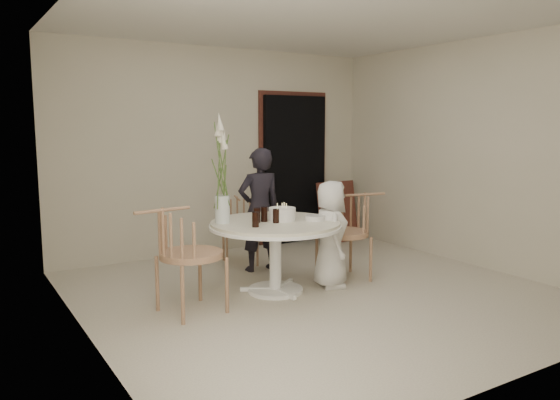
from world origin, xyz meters
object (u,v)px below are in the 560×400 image
chair_far (239,220)px  chair_right (354,223)px  girl (259,210)px  boy (331,234)px  chair_left (177,245)px  flower_vase (222,178)px  table (275,233)px  birthday_cake (282,214)px

chair_far → chair_right: size_ratio=0.84×
girl → boy: girl is taller
chair_right → chair_left: (-2.12, -0.13, 0.03)m
chair_left → boy: boy is taller
chair_right → chair_left: bearing=-76.9°
chair_right → girl: (-0.74, 0.82, 0.10)m
girl → flower_vase: flower_vase is taller
table → chair_left: size_ratio=1.34×
flower_vase → birthday_cake: bearing=-19.1°
birthday_cake → flower_vase: 0.72m
birthday_cake → chair_right: bearing=-0.7°
table → chair_far: size_ratio=1.66×
chair_left → birthday_cake: bearing=-91.4°
girl → birthday_cake: (-0.19, -0.81, 0.08)m
chair_right → flower_vase: 1.62m
table → chair_right: size_ratio=1.40×
chair_left → flower_vase: bearing=-68.9°
chair_far → chair_left: bearing=-113.6°
table → birthday_cake: 0.20m
boy → birthday_cake: bearing=98.7°
table → chair_far: bearing=78.3°
girl → flower_vase: size_ratio=1.32×
table → flower_vase: flower_vase is taller
boy → flower_vase: size_ratio=1.04×
chair_left → birthday_cake: 1.20m
chair_far → boy: bearing=-58.5°
girl → chair_far: bearing=-84.6°
table → boy: bearing=-13.3°
table → girl: 0.87m
table → flower_vase: bearing=156.5°
chair_far → chair_right: bearing=-41.3°
chair_right → boy: bearing=-62.5°
table → chair_left: (-1.09, -0.13, 0.02)m
chair_far → boy: size_ratio=0.71×
birthday_cake → flower_vase: bearing=160.9°
chair_far → table: bearing=-82.3°
birthday_cake → flower_vase: (-0.57, 0.20, 0.38)m
chair_right → birthday_cake: chair_right is taller
girl → birthday_cake: 0.83m
chair_right → flower_vase: size_ratio=0.88×
flower_vase → girl: bearing=38.5°
chair_left → boy: (1.68, -0.01, -0.08)m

